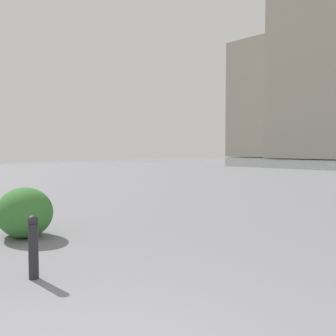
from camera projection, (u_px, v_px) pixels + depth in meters
The scene contains 5 objects.
building_annex at pixel (331, 55), 61.57m from camera, with size 17.29×13.77×37.55m.
building_highrise at pixel (260, 100), 76.49m from camera, with size 10.18×10.52×23.97m.
bollard_near at pixel (33, 246), 4.43m from camera, with size 0.13×0.13×0.79m.
shrub_low at pixel (25, 212), 6.52m from camera, with size 1.08×0.97×0.91m.
shrub_round at pixel (22, 214), 6.70m from camera, with size 0.91×0.82×0.77m.
Camera 1 is at (-1.83, 1.09, 1.61)m, focal length 38.44 mm.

